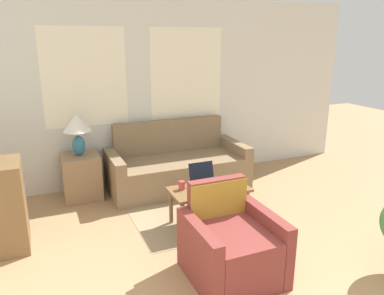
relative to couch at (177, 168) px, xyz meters
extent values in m
cube|color=silver|center=(-0.30, 0.44, 1.03)|extent=(6.80, 0.05, 2.60)
cube|color=white|center=(-1.12, 0.42, 1.28)|extent=(1.10, 0.01, 1.30)
cube|color=white|center=(0.33, 0.42, 1.28)|extent=(1.10, 0.01, 1.30)
cube|color=#9E8966|center=(-0.07, -0.64, -0.27)|extent=(1.60, 1.89, 0.01)
cube|color=#846B4C|center=(0.00, -0.07, -0.06)|extent=(1.65, 0.86, 0.43)
cube|color=#846B4C|center=(0.00, 0.30, 0.18)|extent=(1.65, 0.12, 0.91)
cube|color=#846B4C|center=(-0.89, -0.07, 0.02)|extent=(0.14, 0.86, 0.58)
cube|color=#846B4C|center=(0.89, -0.07, 0.02)|extent=(0.14, 0.86, 0.58)
cube|color=brown|center=(-0.31, -2.20, -0.05)|extent=(0.56, 0.76, 0.46)
cube|color=brown|center=(-0.31, -1.87, 0.13)|extent=(0.56, 0.10, 0.81)
cube|color=brown|center=(-0.64, -2.20, 0.01)|extent=(0.10, 0.76, 0.58)
cube|color=brown|center=(0.02, -2.20, 0.01)|extent=(0.10, 0.76, 0.58)
cube|color=#A87F28|center=(-0.31, -1.92, 0.23)|extent=(0.57, 0.01, 0.59)
cube|color=#937551|center=(-1.30, 0.10, 0.02)|extent=(0.48, 0.48, 0.59)
ellipsoid|color=teal|center=(-1.30, 0.10, 0.45)|extent=(0.16, 0.16, 0.26)
cylinder|color=tan|center=(-1.30, 0.10, 0.61)|extent=(0.02, 0.02, 0.06)
cone|color=white|center=(-1.30, 0.10, 0.75)|extent=(0.35, 0.35, 0.21)
cube|color=brown|center=(-0.07, -1.22, 0.14)|extent=(0.89, 0.46, 0.03)
cylinder|color=brown|center=(-0.46, -1.40, -0.07)|extent=(0.04, 0.04, 0.40)
cylinder|color=brown|center=(0.33, -1.40, -0.07)|extent=(0.04, 0.04, 0.40)
cylinder|color=brown|center=(-0.46, -1.04, -0.07)|extent=(0.04, 0.04, 0.40)
cylinder|color=brown|center=(0.33, -1.04, -0.07)|extent=(0.04, 0.04, 0.40)
cube|color=black|center=(-0.10, -1.24, 0.17)|extent=(0.30, 0.25, 0.02)
cube|color=black|center=(-0.10, -1.08, 0.30)|extent=(0.30, 0.08, 0.24)
cylinder|color=white|center=(0.19, -1.15, 0.20)|extent=(0.10, 0.10, 0.07)
cylinder|color=#191E4C|center=(0.18, -1.36, 0.19)|extent=(0.09, 0.09, 0.07)
cylinder|color=#B23D38|center=(-0.36, -1.13, 0.21)|extent=(0.07, 0.07, 0.10)
camera|label=1|loc=(-1.77, -4.72, 1.77)|focal=35.00mm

